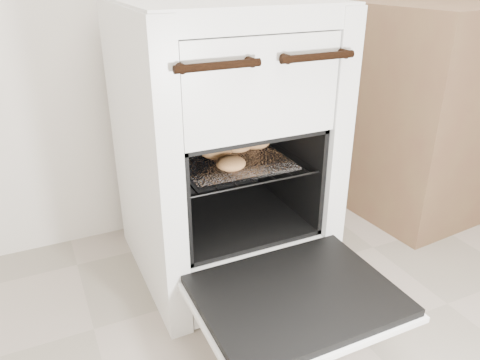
# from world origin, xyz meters

# --- Properties ---
(stove) EXTENTS (0.56, 0.62, 0.85)m
(stove) POSITION_xyz_m (-0.20, 1.19, 0.42)
(stove) COLOR white
(stove) RESTS_ON ground
(oven_door) EXTENTS (0.50, 0.39, 0.04)m
(oven_door) POSITION_xyz_m (-0.20, 0.72, 0.19)
(oven_door) COLOR black
(oven_door) RESTS_ON stove
(oven_rack) EXTENTS (0.41, 0.39, 0.01)m
(oven_rack) POSITION_xyz_m (-0.20, 1.13, 0.41)
(oven_rack) COLOR black
(oven_rack) RESTS_ON stove
(foil_sheet) EXTENTS (0.32, 0.28, 0.01)m
(foil_sheet) POSITION_xyz_m (-0.20, 1.11, 0.41)
(foil_sheet) COLOR white
(foil_sheet) RESTS_ON oven_rack
(baked_rolls) EXTENTS (0.27, 0.26, 0.05)m
(baked_rolls) POSITION_xyz_m (-0.17, 1.16, 0.44)
(baked_rolls) COLOR tan
(baked_rolls) RESTS_ON foil_sheet
(counter) EXTENTS (0.86, 0.61, 0.82)m
(counter) POSITION_xyz_m (0.85, 1.27, 0.41)
(counter) COLOR brown
(counter) RESTS_ON ground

